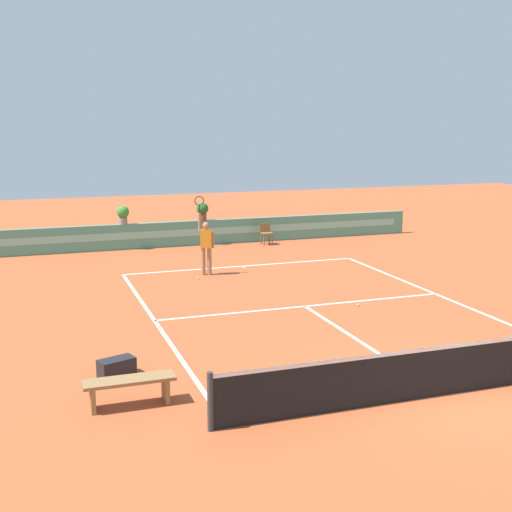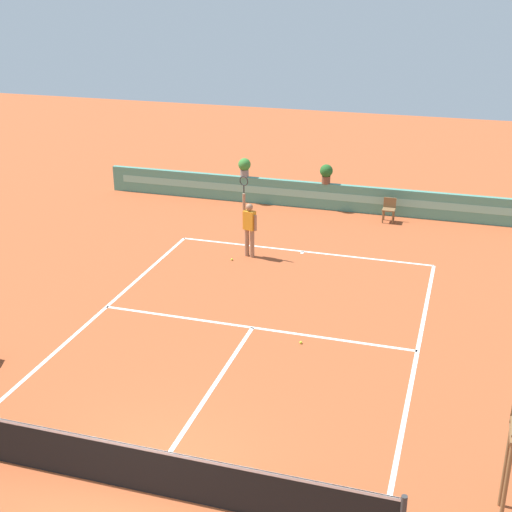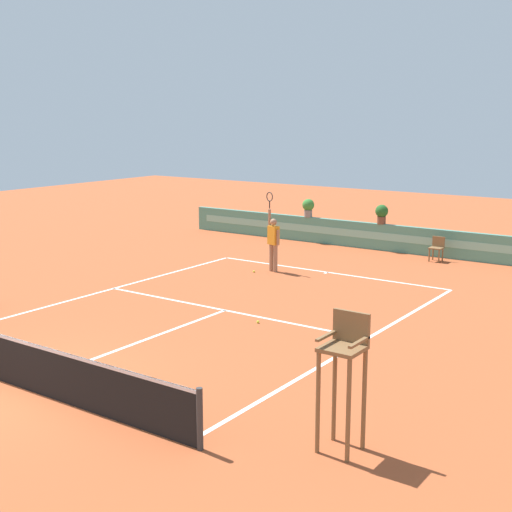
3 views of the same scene
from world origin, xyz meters
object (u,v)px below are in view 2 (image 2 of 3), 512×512
object	(u,v)px
ball_kid_chair	(389,209)
tennis_player	(249,225)
potted_plant_centre	(326,173)
tennis_ball_mid_court	(232,259)
tennis_ball_near_baseline	(301,342)
potted_plant_left	(244,166)

from	to	relation	value
ball_kid_chair	tennis_player	xyz separation A→B (m)	(-3.77, -4.65, 0.57)
tennis_player	potted_plant_centre	size ratio (longest dim) A/B	3.57
tennis_player	tennis_ball_mid_court	xyz separation A→B (m)	(-0.41, -0.50, -1.02)
tennis_ball_near_baseline	tennis_ball_mid_court	size ratio (longest dim) A/B	1.00
ball_kid_chair	potted_plant_left	distance (m)	5.78
tennis_player	ball_kid_chair	bearing A→B (deg)	50.97
tennis_player	potted_plant_centre	distance (m)	5.55
tennis_ball_near_baseline	tennis_ball_mid_court	xyz separation A→B (m)	(-3.31, 4.56, 0.00)
tennis_ball_mid_court	potted_plant_left	xyz separation A→B (m)	(-1.47, 5.89, 1.38)
tennis_player	tennis_ball_mid_court	size ratio (longest dim) A/B	38.01
potted_plant_centre	tennis_player	bearing A→B (deg)	-103.59
tennis_ball_mid_court	potted_plant_centre	xyz separation A→B (m)	(1.72, 5.89, 1.38)
tennis_ball_mid_court	tennis_player	bearing A→B (deg)	50.52
ball_kid_chair	tennis_player	bearing A→B (deg)	-129.03
tennis_player	potted_plant_left	bearing A→B (deg)	109.29
tennis_ball_mid_court	potted_plant_left	size ratio (longest dim) A/B	0.09
tennis_player	tennis_ball_near_baseline	bearing A→B (deg)	-60.20
tennis_ball_mid_court	potted_plant_centre	distance (m)	6.28
ball_kid_chair	tennis_ball_near_baseline	bearing A→B (deg)	-95.15
potted_plant_centre	potted_plant_left	bearing A→B (deg)	180.00
tennis_player	potted_plant_centre	world-z (taller)	tennis_player
ball_kid_chair	potted_plant_centre	xyz separation A→B (m)	(-2.47, 0.73, 0.93)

